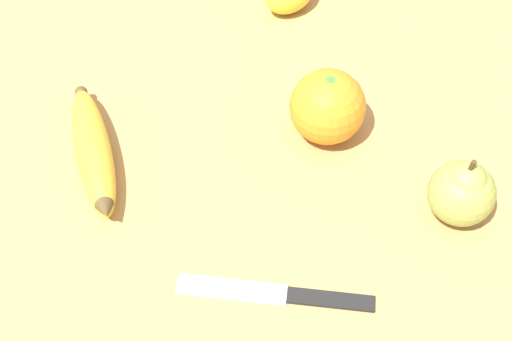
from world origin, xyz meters
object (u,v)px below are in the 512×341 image
at_px(pear, 462,191).
at_px(paring_knife, 282,294).
at_px(banana, 93,151).
at_px(orange, 328,107).

height_order(pear, paring_knife, pear).
xyz_separation_m(banana, orange, (0.25, -0.08, 0.02)).
height_order(banana, pear, pear).
height_order(orange, pear, pear).
bearing_deg(banana, orange, 82.80).
bearing_deg(paring_knife, pear, -55.08).
distance_m(pear, paring_knife, 0.21).
bearing_deg(pear, paring_knife, -178.97).
xyz_separation_m(banana, paring_knife, (0.10, -0.24, -0.02)).
height_order(orange, paring_knife, orange).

